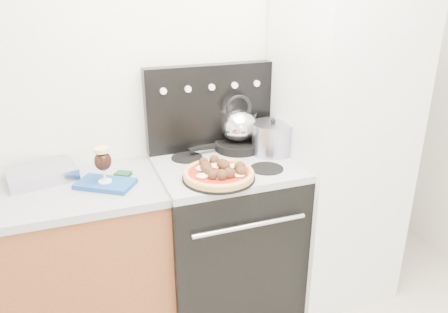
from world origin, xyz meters
name	(u,v)px	position (x,y,z in m)	size (l,w,h in m)	color
room_shell	(293,170)	(0.00, 0.29, 1.25)	(3.52, 3.01, 2.52)	beige
base_cabinet	(25,277)	(-1.02, 1.20, 0.43)	(1.45, 0.60, 0.86)	brown
countertop	(9,200)	(-1.02, 1.20, 0.88)	(1.48, 0.63, 0.04)	#A1A1AA
stove_body	(226,238)	(0.08, 1.18, 0.44)	(0.76, 0.65, 0.88)	black
cooktop	(226,167)	(0.08, 1.18, 0.90)	(0.76, 0.65, 0.04)	#ADADB2
backguard	(209,107)	(0.08, 1.45, 1.17)	(0.76, 0.08, 0.50)	black
fridge	(337,145)	(0.78, 1.15, 0.95)	(0.64, 0.68, 1.90)	silver
foil_sheet	(42,174)	(-0.87, 1.34, 0.93)	(0.33, 0.24, 0.07)	silver
oven_mitt	(105,184)	(-0.57, 1.15, 0.91)	(0.28, 0.16, 0.02)	#1A468E
beer_glass	(103,165)	(-0.57, 1.15, 1.02)	(0.09, 0.09, 0.19)	black
pizza_pan	(219,178)	(-0.03, 0.99, 0.93)	(0.37, 0.37, 0.01)	black
pizza	(219,172)	(-0.03, 0.99, 0.96)	(0.36, 0.36, 0.05)	#E0B560
skillet	(238,145)	(0.23, 1.35, 0.94)	(0.28, 0.28, 0.05)	black
tea_kettle	(239,122)	(0.23, 1.35, 1.09)	(0.22, 0.22, 0.24)	white
stock_pot	(272,139)	(0.39, 1.23, 1.01)	(0.24, 0.24, 0.17)	#A5A5BA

